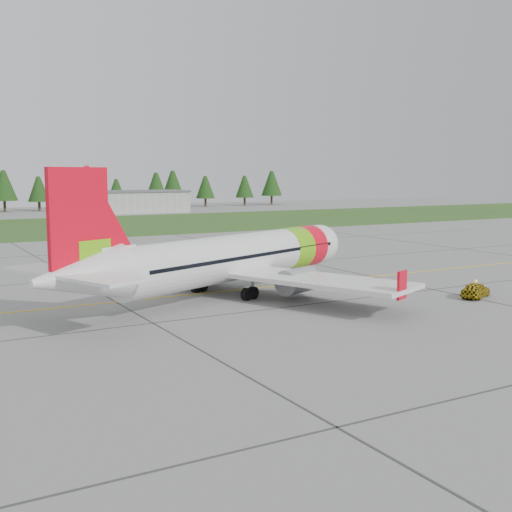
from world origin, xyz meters
TOP-DOWN VIEW (x-y plane):
  - ground at (0.00, 0.00)m, footprint 320.00×320.00m
  - aircraft at (-5.71, 6.71)m, footprint 31.84×30.23m
  - follow_me_car at (10.30, -4.23)m, footprint 1.73×1.84m
  - grass_strip at (0.00, 82.00)m, footprint 320.00×50.00m
  - taxi_guideline at (0.00, 8.00)m, footprint 120.00×0.25m
  - hangar_east at (25.00, 118.00)m, footprint 24.00×12.00m
  - treeline at (0.00, 138.00)m, footprint 160.00×8.00m

SIDE VIEW (x-z plane):
  - ground at x=0.00m, z-range 0.00..0.00m
  - taxi_guideline at x=0.00m, z-range 0.00..0.02m
  - grass_strip at x=0.00m, z-range 0.00..0.03m
  - follow_me_car at x=10.30m, z-range 0.00..3.63m
  - hangar_east at x=25.00m, z-range 0.00..5.20m
  - aircraft at x=-5.71m, z-range -2.14..7.98m
  - treeline at x=0.00m, z-range 0.00..10.00m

